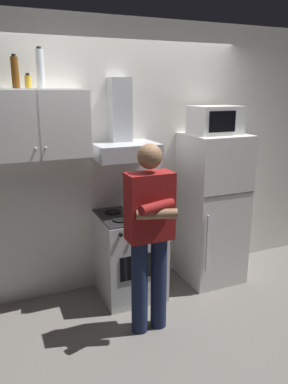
# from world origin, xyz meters

# --- Properties ---
(ground_plane) EXTENTS (7.00, 7.00, 0.00)m
(ground_plane) POSITION_xyz_m (0.00, 0.00, 0.00)
(ground_plane) COLOR slate
(back_wall_tiled) EXTENTS (4.80, 0.10, 2.70)m
(back_wall_tiled) POSITION_xyz_m (0.00, 0.60, 1.35)
(back_wall_tiled) COLOR silver
(back_wall_tiled) RESTS_ON ground_plane
(upper_cabinet) EXTENTS (0.90, 0.37, 0.60)m
(upper_cabinet) POSITION_xyz_m (-0.85, 0.37, 1.75)
(upper_cabinet) COLOR silver
(stove_oven) EXTENTS (0.60, 0.62, 0.87)m
(stove_oven) POSITION_xyz_m (-0.05, 0.25, 0.43)
(stove_oven) COLOR silver
(stove_oven) RESTS_ON ground_plane
(range_hood) EXTENTS (0.60, 0.44, 0.75)m
(range_hood) POSITION_xyz_m (-0.05, 0.38, 1.60)
(range_hood) COLOR #B7BABF
(refrigerator) EXTENTS (0.60, 0.62, 1.60)m
(refrigerator) POSITION_xyz_m (0.90, 0.25, 0.80)
(refrigerator) COLOR white
(refrigerator) RESTS_ON ground_plane
(microwave) EXTENTS (0.48, 0.37, 0.28)m
(microwave) POSITION_xyz_m (0.90, 0.27, 1.74)
(microwave) COLOR silver
(microwave) RESTS_ON refrigerator
(person_standing) EXTENTS (0.38, 0.33, 1.64)m
(person_standing) POSITION_xyz_m (-0.10, -0.36, 0.90)
(person_standing) COLOR #192342
(person_standing) RESTS_ON ground_plane
(bottle_vodka_clear) EXTENTS (0.07, 0.07, 0.33)m
(bottle_vodka_clear) POSITION_xyz_m (-0.78, 0.42, 2.21)
(bottle_vodka_clear) COLOR silver
(bottle_vodka_clear) RESTS_ON upper_cabinet
(bottle_spice_jar) EXTENTS (0.05, 0.05, 0.12)m
(bottle_spice_jar) POSITION_xyz_m (-0.89, 0.37, 2.10)
(bottle_spice_jar) COLOR gold
(bottle_spice_jar) RESTS_ON upper_cabinet
(bottle_beer_brown) EXTENTS (0.06, 0.06, 0.27)m
(bottle_beer_brown) POSITION_xyz_m (-0.98, 0.37, 2.18)
(bottle_beer_brown) COLOR brown
(bottle_beer_brown) RESTS_ON upper_cabinet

